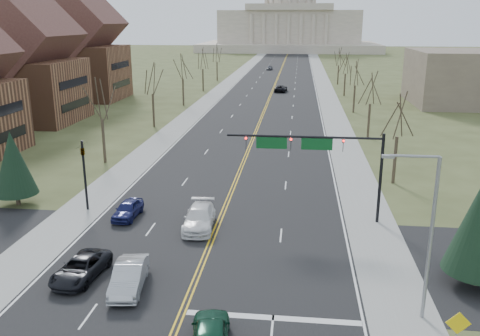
% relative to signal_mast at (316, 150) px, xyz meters
% --- Properties ---
extents(ground, '(600.00, 600.00, 0.00)m').
position_rel_signal_mast_xyz_m(ground, '(-7.45, -13.50, -5.76)').
color(ground, '#3F4824').
rests_on(ground, ground).
extents(road, '(20.00, 380.00, 0.01)m').
position_rel_signal_mast_xyz_m(road, '(-7.45, 96.50, -5.76)').
color(road, black).
rests_on(road, ground).
extents(cross_road, '(120.00, 14.00, 0.01)m').
position_rel_signal_mast_xyz_m(cross_road, '(-7.45, -7.50, -5.76)').
color(cross_road, black).
rests_on(cross_road, ground).
extents(sidewalk_left, '(4.00, 380.00, 0.03)m').
position_rel_signal_mast_xyz_m(sidewalk_left, '(-19.45, 96.50, -5.75)').
color(sidewalk_left, gray).
rests_on(sidewalk_left, ground).
extents(sidewalk_right, '(4.00, 380.00, 0.03)m').
position_rel_signal_mast_xyz_m(sidewalk_right, '(4.55, 96.50, -5.75)').
color(sidewalk_right, gray).
rests_on(sidewalk_right, ground).
extents(center_line, '(0.42, 380.00, 0.01)m').
position_rel_signal_mast_xyz_m(center_line, '(-7.45, 96.50, -5.75)').
color(center_line, gold).
rests_on(center_line, road).
extents(edge_line_left, '(0.15, 380.00, 0.01)m').
position_rel_signal_mast_xyz_m(edge_line_left, '(-17.25, 96.50, -5.75)').
color(edge_line_left, silver).
rests_on(edge_line_left, road).
extents(edge_line_right, '(0.15, 380.00, 0.01)m').
position_rel_signal_mast_xyz_m(edge_line_right, '(2.35, 96.50, -5.75)').
color(edge_line_right, silver).
rests_on(edge_line_right, road).
extents(stop_bar, '(9.50, 0.50, 0.01)m').
position_rel_signal_mast_xyz_m(stop_bar, '(-2.45, -14.50, -5.75)').
color(stop_bar, silver).
rests_on(stop_bar, road).
extents(capitol, '(90.00, 60.00, 50.00)m').
position_rel_signal_mast_xyz_m(capitol, '(-7.45, 236.41, 8.44)').
color(capitol, beige).
rests_on(capitol, ground).
extents(signal_mast, '(12.12, 0.44, 7.20)m').
position_rel_signal_mast_xyz_m(signal_mast, '(0.00, 0.00, 0.00)').
color(signal_mast, black).
rests_on(signal_mast, ground).
extents(signal_left, '(0.32, 0.36, 6.00)m').
position_rel_signal_mast_xyz_m(signal_left, '(-18.95, 0.00, -2.05)').
color(signal_left, black).
rests_on(signal_left, ground).
extents(street_light, '(2.90, 0.25, 9.07)m').
position_rel_signal_mast_xyz_m(street_light, '(5.29, -13.50, -0.54)').
color(street_light, gray).
rests_on(street_light, ground).
extents(warn_sign, '(1.13, 0.07, 2.87)m').
position_rel_signal_mast_xyz_m(warn_sign, '(6.05, -17.51, -3.75)').
color(warn_sign, gray).
rests_on(warn_sign, ground).
extents(tree_r_0, '(3.74, 3.74, 8.50)m').
position_rel_signal_mast_xyz_m(tree_r_0, '(8.05, 10.50, 0.79)').
color(tree_r_0, '#342C1F').
rests_on(tree_r_0, ground).
extents(tree_l_0, '(3.96, 3.96, 9.00)m').
position_rel_signal_mast_xyz_m(tree_l_0, '(-22.95, 14.50, 1.18)').
color(tree_l_0, '#342C1F').
rests_on(tree_l_0, ground).
extents(tree_r_1, '(3.74, 3.74, 8.50)m').
position_rel_signal_mast_xyz_m(tree_r_1, '(8.05, 30.50, 0.79)').
color(tree_r_1, '#342C1F').
rests_on(tree_r_1, ground).
extents(tree_l_1, '(3.96, 3.96, 9.00)m').
position_rel_signal_mast_xyz_m(tree_l_1, '(-22.95, 34.50, 1.18)').
color(tree_l_1, '#342C1F').
rests_on(tree_l_1, ground).
extents(tree_r_2, '(3.74, 3.74, 8.50)m').
position_rel_signal_mast_xyz_m(tree_r_2, '(8.05, 50.50, 0.79)').
color(tree_r_2, '#342C1F').
rests_on(tree_r_2, ground).
extents(tree_l_2, '(3.96, 3.96, 9.00)m').
position_rel_signal_mast_xyz_m(tree_l_2, '(-22.95, 54.50, 1.18)').
color(tree_l_2, '#342C1F').
rests_on(tree_l_2, ground).
extents(tree_r_3, '(3.74, 3.74, 8.50)m').
position_rel_signal_mast_xyz_m(tree_r_3, '(8.05, 70.50, 0.79)').
color(tree_r_3, '#342C1F').
rests_on(tree_r_3, ground).
extents(tree_l_3, '(3.96, 3.96, 9.00)m').
position_rel_signal_mast_xyz_m(tree_l_3, '(-22.95, 74.50, 1.18)').
color(tree_l_3, '#342C1F').
rests_on(tree_l_3, ground).
extents(tree_r_4, '(3.74, 3.74, 8.50)m').
position_rel_signal_mast_xyz_m(tree_r_4, '(8.05, 90.50, 0.79)').
color(tree_r_4, '#342C1F').
rests_on(tree_r_4, ground).
extents(tree_l_4, '(3.96, 3.96, 9.00)m').
position_rel_signal_mast_xyz_m(tree_l_4, '(-22.95, 94.50, 1.18)').
color(tree_l_4, '#342C1F').
rests_on(tree_l_4, ground).
extents(conifer_l, '(3.64, 3.64, 6.50)m').
position_rel_signal_mast_xyz_m(conifer_l, '(-25.45, 0.50, -2.02)').
color(conifer_l, '#342C1F').
rests_on(conifer_l, ground).
extents(bldg_left_mid, '(15.10, 14.28, 20.75)m').
position_rel_signal_mast_xyz_m(bldg_left_mid, '(-43.44, 36.50, 2.78)').
color(bldg_left_mid, brown).
rests_on(bldg_left_mid, ground).
extents(bldg_left_far, '(17.10, 14.28, 23.25)m').
position_rel_signal_mast_xyz_m(bldg_left_far, '(-45.44, 60.50, 3.78)').
color(bldg_left_far, brown).
rests_on(bldg_left_far, ground).
extents(car_nb_inner_lead, '(2.53, 4.95, 1.61)m').
position_rel_signal_mast_xyz_m(car_nb_inner_lead, '(-5.33, -17.54, -4.94)').
color(car_nb_inner_lead, '#0D3A26').
rests_on(car_nb_inner_lead, road).
extents(car_sb_inner_lead, '(2.30, 5.01, 1.59)m').
position_rel_signal_mast_xyz_m(car_sb_inner_lead, '(-11.14, -12.36, -4.95)').
color(car_sb_inner_lead, '#A9ADB1').
rests_on(car_sb_inner_lead, road).
extents(car_sb_outer_lead, '(2.72, 5.06, 1.35)m').
position_rel_signal_mast_xyz_m(car_sb_outer_lead, '(-14.54, -11.45, -5.07)').
color(car_sb_outer_lead, black).
rests_on(car_sb_outer_lead, road).
extents(car_sb_inner_second, '(2.63, 5.64, 1.59)m').
position_rel_signal_mast_xyz_m(car_sb_inner_second, '(-8.77, -2.75, -4.95)').
color(car_sb_inner_second, white).
rests_on(car_sb_inner_second, road).
extents(car_sb_outer_second, '(1.77, 4.15, 1.40)m').
position_rel_signal_mast_xyz_m(car_sb_outer_second, '(-14.95, -1.33, -5.05)').
color(car_sb_outer_second, '#171B51').
rests_on(car_sb_outer_second, road).
extents(car_far_nb, '(2.89, 5.44, 1.46)m').
position_rel_signal_mast_xyz_m(car_far_nb, '(-5.50, 75.54, -5.02)').
color(car_far_nb, black).
rests_on(car_far_nb, road).
extents(car_far_sb, '(2.04, 4.21, 1.38)m').
position_rel_signal_mast_xyz_m(car_far_sb, '(-11.08, 126.73, -5.06)').
color(car_far_sb, '#52535A').
rests_on(car_far_sb, road).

